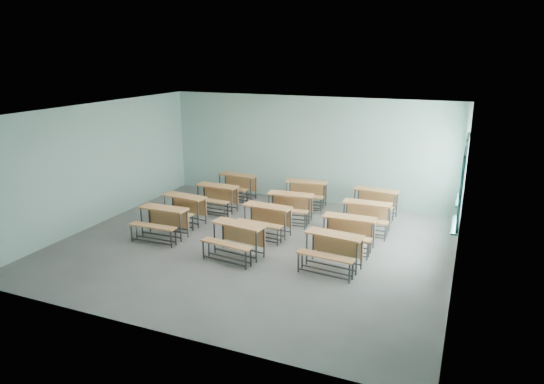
{
  "coord_description": "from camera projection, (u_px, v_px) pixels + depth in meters",
  "views": [
    {
      "loc": [
        4.57,
        -9.79,
        4.46
      ],
      "look_at": [
        -0.03,
        1.2,
        1.0
      ],
      "focal_mm": 32.0,
      "sensor_mm": 36.0,
      "label": 1
    }
  ],
  "objects": [
    {
      "name": "desk_unit_r2c1",
      "position": [
        289.0,
        203.0,
        13.08
      ],
      "size": [
        1.29,
        0.92,
        0.76
      ],
      "rotation": [
        0.0,
        0.0,
        0.09
      ],
      "color": "#C57E47",
      "rests_on": "ground"
    },
    {
      "name": "desk_unit_r2c0",
      "position": [
        215.0,
        194.0,
        13.9
      ],
      "size": [
        1.25,
        0.87,
        0.76
      ],
      "rotation": [
        0.0,
        0.0,
        -0.04
      ],
      "color": "#C57E47",
      "rests_on": "ground"
    },
    {
      "name": "desk_unit_r0c2",
      "position": [
        332.0,
        246.0,
        10.19
      ],
      "size": [
        1.3,
        0.94,
        0.76
      ],
      "rotation": [
        0.0,
        0.0,
        -0.1
      ],
      "color": "#C57E47",
      "rests_on": "ground"
    },
    {
      "name": "desk_unit_r0c0",
      "position": [
        162.0,
        218.0,
        11.9
      ],
      "size": [
        1.24,
        0.85,
        0.76
      ],
      "rotation": [
        0.0,
        0.0,
        0.02
      ],
      "color": "#C57E47",
      "rests_on": "ground"
    },
    {
      "name": "desk_unit_r3c2",
      "position": [
        375.0,
        199.0,
        13.46
      ],
      "size": [
        1.3,
        0.94,
        0.76
      ],
      "rotation": [
        0.0,
        0.0,
        -0.1
      ],
      "color": "#C57E47",
      "rests_on": "ground"
    },
    {
      "name": "desk_unit_r1c1",
      "position": [
        266.0,
        216.0,
        12.06
      ],
      "size": [
        1.27,
        0.9,
        0.76
      ],
      "rotation": [
        0.0,
        0.0,
        -0.06
      ],
      "color": "#C57E47",
      "rests_on": "ground"
    },
    {
      "name": "desk_unit_r2c2",
      "position": [
        366.0,
        213.0,
        12.31
      ],
      "size": [
        1.25,
        0.85,
        0.76
      ],
      "rotation": [
        0.0,
        0.0,
        0.03
      ],
      "color": "#C57E47",
      "rests_on": "ground"
    },
    {
      "name": "desk_unit_r1c2",
      "position": [
        348.0,
        228.0,
        11.24
      ],
      "size": [
        1.24,
        0.84,
        0.76
      ],
      "rotation": [
        0.0,
        0.0,
        0.02
      ],
      "color": "#C57E47",
      "rests_on": "ground"
    },
    {
      "name": "desk_unit_r3c0",
      "position": [
        236.0,
        183.0,
        15.13
      ],
      "size": [
        1.28,
        0.91,
        0.76
      ],
      "rotation": [
        0.0,
        0.0,
        -0.08
      ],
      "color": "#C57E47",
      "rests_on": "ground"
    },
    {
      "name": "room",
      "position": [
        257.0,
        181.0,
        11.16
      ],
      "size": [
        9.04,
        8.04,
        3.24
      ],
      "color": "slate",
      "rests_on": "ground"
    },
    {
      "name": "desk_unit_r0c1",
      "position": [
        236.0,
        235.0,
        10.81
      ],
      "size": [
        1.32,
        0.97,
        0.76
      ],
      "rotation": [
        0.0,
        0.0,
        -0.13
      ],
      "color": "#C57E47",
      "rests_on": "ground"
    },
    {
      "name": "desk_unit_r3c1",
      "position": [
        306.0,
        190.0,
        14.32
      ],
      "size": [
        1.29,
        0.92,
        0.76
      ],
      "rotation": [
        0.0,
        0.0,
        0.08
      ],
      "color": "#C57E47",
      "rests_on": "ground"
    },
    {
      "name": "desk_unit_r1c0",
      "position": [
        182.0,
        206.0,
        12.89
      ],
      "size": [
        1.31,
        0.95,
        0.76
      ],
      "rotation": [
        0.0,
        0.0,
        -0.11
      ],
      "color": "#C57E47",
      "rests_on": "ground"
    }
  ]
}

